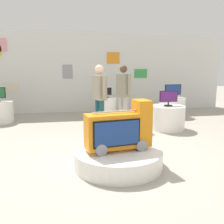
{
  "coord_description": "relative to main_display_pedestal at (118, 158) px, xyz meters",
  "views": [
    {
      "loc": [
        -0.95,
        -4.09,
        1.62
      ],
      "look_at": [
        -0.1,
        0.27,
        0.82
      ],
      "focal_mm": 40.51,
      "sensor_mm": 36.0,
      "label": 1
    }
  ],
  "objects": [
    {
      "name": "tv_on_center_rear",
      "position": [
        1.81,
        2.22,
        0.69
      ],
      "size": [
        0.48,
        0.22,
        0.39
      ],
      "color": "black",
      "rests_on": "display_pedestal_center_rear"
    },
    {
      "name": "main_display_pedestal",
      "position": [
        0.0,
        0.0,
        0.0
      ],
      "size": [
        1.44,
        1.44,
        0.28
      ],
      "primitive_type": "cylinder",
      "color": "white",
      "rests_on": "ground"
    },
    {
      "name": "tv_on_far_right",
      "position": [
        2.64,
        3.77,
        0.73
      ],
      "size": [
        0.58,
        0.17,
        0.44
      ],
      "color": "black",
      "rests_on": "display_pedestal_far_right"
    },
    {
      "name": "display_pedestal_far_right",
      "position": [
        2.64,
        3.78,
        0.17
      ],
      "size": [
        0.83,
        0.83,
        0.62
      ],
      "primitive_type": "cylinder",
      "color": "white",
      "rests_on": "ground"
    },
    {
      "name": "shopper_browsing_near_truck",
      "position": [
        -0.04,
        1.74,
        0.83
      ],
      "size": [
        0.3,
        0.54,
        1.66
      ],
      "color": "#194751",
      "rests_on": "ground"
    },
    {
      "name": "tv_on_right_rear",
      "position": [
        0.53,
        4.25,
        0.66
      ],
      "size": [
        0.4,
        0.19,
        0.34
      ],
      "color": "black",
      "rests_on": "display_pedestal_right_rear"
    },
    {
      "name": "display_pedestal_center_rear",
      "position": [
        1.81,
        2.23,
        0.17
      ],
      "size": [
        0.88,
        0.88,
        0.62
      ],
      "primitive_type": "cylinder",
      "color": "white",
      "rests_on": "ground"
    },
    {
      "name": "novelty_firetruck_tv",
      "position": [
        0.02,
        -0.0,
        0.47
      ],
      "size": [
        1.09,
        0.5,
        0.8
      ],
      "color": "gray",
      "rests_on": "main_display_pedestal"
    },
    {
      "name": "display_pedestal_right_rear",
      "position": [
        0.53,
        4.25,
        0.17
      ],
      "size": [
        0.68,
        0.68,
        0.62
      ],
      "primitive_type": "cylinder",
      "color": "white",
      "rests_on": "ground"
    },
    {
      "name": "back_wall_display",
      "position": [
        0.09,
        5.31,
        1.27
      ],
      "size": [
        10.18,
        0.13,
        2.82
      ],
      "color": "silver",
      "rests_on": "ground"
    },
    {
      "name": "shopper_browsing_rear",
      "position": [
        0.74,
        2.75,
        0.83
      ],
      "size": [
        0.34,
        0.52,
        1.66
      ],
      "color": "#B2ADA3",
      "rests_on": "ground"
    },
    {
      "name": "ground_plane",
      "position": [
        0.11,
        0.27,
        -0.14
      ],
      "size": [
        30.0,
        30.0,
        0.0
      ],
      "primitive_type": "plane",
      "color": "#A8A091"
    }
  ]
}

